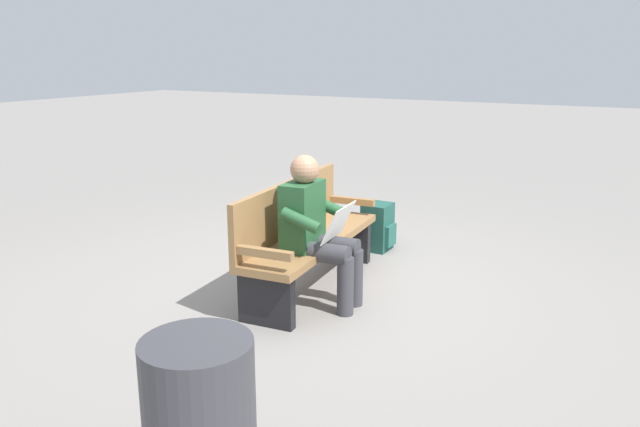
# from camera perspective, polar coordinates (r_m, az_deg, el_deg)

# --- Properties ---
(ground_plane) EXTENTS (40.00, 40.00, 0.00)m
(ground_plane) POSITION_cam_1_polar(r_m,az_deg,el_deg) (5.30, -0.69, -6.80)
(ground_plane) COLOR gray
(bench_near) EXTENTS (1.83, 0.63, 0.90)m
(bench_near) POSITION_cam_1_polar(r_m,az_deg,el_deg) (5.18, -1.42, -1.95)
(bench_near) COLOR olive
(bench_near) RESTS_ON ground
(person_seated) EXTENTS (0.60, 0.60, 1.18)m
(person_seated) POSITION_cam_1_polar(r_m,az_deg,el_deg) (4.78, -0.38, -1.23)
(person_seated) COLOR #23512D
(person_seated) RESTS_ON ground
(backpack) EXTENTS (0.28, 0.29, 0.47)m
(backpack) POSITION_cam_1_polar(r_m,az_deg,el_deg) (6.25, 5.31, -1.24)
(backpack) COLOR #1E4C42
(backpack) RESTS_ON ground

